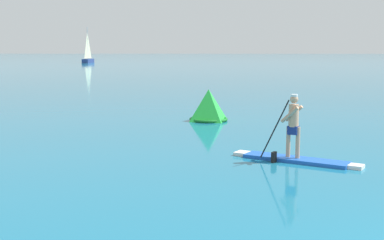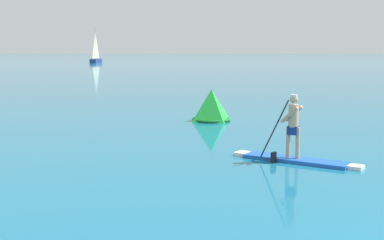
{
  "view_description": "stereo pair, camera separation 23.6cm",
  "coord_description": "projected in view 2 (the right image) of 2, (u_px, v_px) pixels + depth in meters",
  "views": [
    {
      "loc": [
        -4.59,
        -6.43,
        2.94
      ],
      "look_at": [
        -5.06,
        7.68,
        0.98
      ],
      "focal_mm": 49.32,
      "sensor_mm": 36.0,
      "label": 1
    },
    {
      "loc": [
        -4.35,
        -6.42,
        2.94
      ],
      "look_at": [
        -5.06,
        7.68,
        0.98
      ],
      "focal_mm": 49.32,
      "sensor_mm": 36.0,
      "label": 2
    }
  ],
  "objects": [
    {
      "name": "sailboat_left_horizon",
      "position": [
        96.0,
        58.0,
        97.91
      ],
      "size": [
        1.3,
        4.68,
        6.54
      ],
      "rotation": [
        0.0,
        0.0,
        1.54
      ],
      "color": "navy",
      "rests_on": "ground"
    },
    {
      "name": "race_marker_buoy",
      "position": [
        211.0,
        107.0,
        21.07
      ],
      "size": [
        1.79,
        1.79,
        1.27
      ],
      "color": "green",
      "rests_on": "ground"
    },
    {
      "name": "paddleboarder_mid_center",
      "position": [
        294.0,
        147.0,
        13.57
      ],
      "size": [
        3.18,
        2.04,
        1.79
      ],
      "rotation": [
        0.0,
        0.0,
        2.63
      ],
      "color": "blue",
      "rests_on": "ground"
    }
  ]
}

